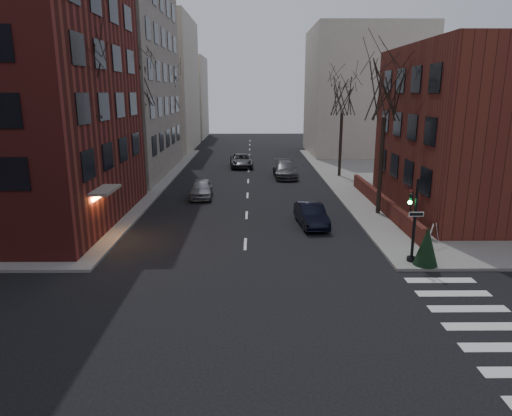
{
  "coord_description": "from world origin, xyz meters",
  "views": [
    {
      "loc": [
        0.39,
        -11.47,
        8.0
      ],
      "look_at": [
        0.58,
        12.07,
        2.0
      ],
      "focal_mm": 32.0,
      "sensor_mm": 36.0,
      "label": 1
    }
  ],
  "objects": [
    {
      "name": "ground",
      "position": [
        0.0,
        0.0,
        0.0
      ],
      "size": [
        160.0,
        160.0,
        0.0
      ],
      "primitive_type": "plane",
      "color": "black",
      "rests_on": "ground"
    },
    {
      "name": "car_lane_far",
      "position": [
        -0.82,
        38.17,
        0.72
      ],
      "size": [
        2.72,
        5.3,
        1.43
      ],
      "primitive_type": "imported",
      "rotation": [
        0.0,
        0.0,
        0.07
      ],
      "color": "#3D3C41",
      "rests_on": "ground"
    },
    {
      "name": "car_lane_silver",
      "position": [
        -3.59,
        23.3,
        0.71
      ],
      "size": [
        1.88,
        4.25,
        1.42
      ],
      "primitive_type": "imported",
      "rotation": [
        0.0,
        0.0,
        0.05
      ],
      "color": "#949599",
      "rests_on": "ground"
    },
    {
      "name": "building_right_brick",
      "position": [
        16.5,
        19.0,
        5.5
      ],
      "size": [
        12.0,
        14.0,
        11.0
      ],
      "primitive_type": "cube",
      "color": "#5B241A",
      "rests_on": "ground"
    },
    {
      "name": "sandwich_board",
      "position": [
        10.34,
        12.28,
        0.58
      ],
      "size": [
        0.54,
        0.63,
        0.86
      ],
      "primitive_type": "cube",
      "rotation": [
        0.0,
        0.0,
        -0.33
      ],
      "color": "white",
      "rests_on": "sidewalk_far_right"
    },
    {
      "name": "tree_left_c",
      "position": [
        -8.8,
        40.0,
        8.03
      ],
      "size": [
        3.96,
        3.96,
        9.72
      ],
      "color": "#2D231C",
      "rests_on": "sidewalk_far_left"
    },
    {
      "name": "tree_left_b",
      "position": [
        -8.8,
        26.0,
        8.91
      ],
      "size": [
        4.4,
        4.4,
        10.8
      ],
      "color": "#2D231C",
      "rests_on": "sidewalk_far_left"
    },
    {
      "name": "building_distant_ra",
      "position": [
        15.0,
        50.0,
        8.0
      ],
      "size": [
        14.0,
        14.0,
        16.0
      ],
      "primitive_type": "cube",
      "color": "beige",
      "rests_on": "ground"
    },
    {
      "name": "building_distant_lb",
      "position": [
        -13.0,
        72.0,
        7.0
      ],
      "size": [
        10.0,
        12.0,
        14.0
      ],
      "primitive_type": "cube",
      "color": "beige",
      "rests_on": "ground"
    },
    {
      "name": "streetlamp_near",
      "position": [
        -8.2,
        22.0,
        4.24
      ],
      "size": [
        0.36,
        0.36,
        6.28
      ],
      "color": "black",
      "rests_on": "sidewalk_far_left"
    },
    {
      "name": "streetlamp_far",
      "position": [
        -8.2,
        42.0,
        4.24
      ],
      "size": [
        0.36,
        0.36,
        6.28
      ],
      "color": "black",
      "rests_on": "sidewalk_far_left"
    },
    {
      "name": "tree_right_b",
      "position": [
        8.8,
        32.0,
        7.59
      ],
      "size": [
        3.74,
        3.74,
        9.18
      ],
      "color": "#2D231C",
      "rests_on": "sidewalk_far_right"
    },
    {
      "name": "tree_right_a",
      "position": [
        8.8,
        18.0,
        8.03
      ],
      "size": [
        3.96,
        3.96,
        9.72
      ],
      "color": "#2D231C",
      "rests_on": "sidewalk_far_right"
    },
    {
      "name": "traffic_signal",
      "position": [
        7.94,
        8.99,
        1.91
      ],
      "size": [
        0.76,
        0.44,
        4.0
      ],
      "color": "black",
      "rests_on": "sidewalk_far_right"
    },
    {
      "name": "building_left_tan",
      "position": [
        -17.0,
        34.0,
        14.0
      ],
      "size": [
        18.0,
        18.0,
        28.0
      ],
      "primitive_type": "cube",
      "color": "#A29586",
      "rests_on": "ground"
    },
    {
      "name": "tree_left_a",
      "position": [
        -8.8,
        14.0,
        8.47
      ],
      "size": [
        4.18,
        4.18,
        10.26
      ],
      "color": "#2D231C",
      "rests_on": "sidewalk_far_left"
    },
    {
      "name": "parked_sedan",
      "position": [
        4.0,
        15.49,
        0.69
      ],
      "size": [
        1.86,
        4.32,
        1.38
      ],
      "primitive_type": "imported",
      "rotation": [
        0.0,
        0.0,
        0.1
      ],
      "color": "black",
      "rests_on": "ground"
    },
    {
      "name": "low_wall_right",
      "position": [
        9.3,
        19.0,
        0.65
      ],
      "size": [
        0.35,
        16.0,
        1.0
      ],
      "primitive_type": "cube",
      "color": "#5B241A",
      "rests_on": "sidewalk_far_right"
    },
    {
      "name": "car_lane_gray",
      "position": [
        3.54,
        31.84,
        0.76
      ],
      "size": [
        2.28,
        5.3,
        1.52
      ],
      "primitive_type": "imported",
      "rotation": [
        0.0,
        0.0,
        0.03
      ],
      "color": "#46464B",
      "rests_on": "ground"
    },
    {
      "name": "building_distant_la",
      "position": [
        -15.0,
        55.0,
        9.0
      ],
      "size": [
        14.0,
        16.0,
        18.0
      ],
      "primitive_type": "cube",
      "color": "beige",
      "rests_on": "ground"
    },
    {
      "name": "evergreen_shrub",
      "position": [
        8.48,
        8.5,
        1.07
      ],
      "size": [
        1.45,
        1.45,
        1.85
      ],
      "primitive_type": "cone",
      "rotation": [
        0.0,
        0.0,
        0.39
      ],
      "color": "black",
      "rests_on": "sidewalk_far_right"
    }
  ]
}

